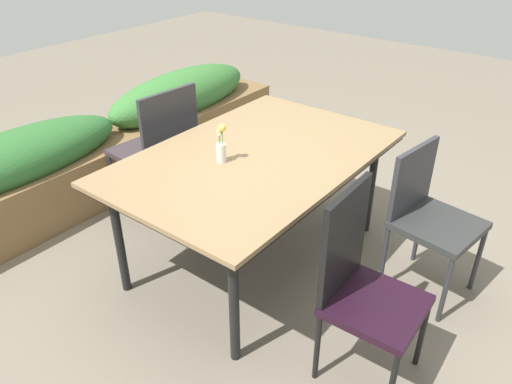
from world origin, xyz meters
TOP-DOWN VIEW (x-y plane):
  - ground_plane at (0.00, 0.00)m, footprint 12.00×12.00m
  - dining_table at (0.00, -0.00)m, footprint 1.73×1.13m
  - chair_far_side at (0.05, 0.91)m, footprint 0.53×0.53m
  - chair_near_left at (-0.39, -0.92)m, footprint 0.43×0.43m
  - chair_near_right at (0.40, -0.93)m, footprint 0.49×0.49m
  - flower_vase at (-0.19, 0.10)m, footprint 0.06×0.06m
  - planter_box at (0.12, 1.52)m, footprint 3.46×0.55m

SIDE VIEW (x-z plane):
  - ground_plane at x=0.00m, z-range 0.00..0.00m
  - planter_box at x=0.12m, z-range -0.02..0.73m
  - chair_near_right at x=0.40m, z-range 0.07..0.95m
  - chair_near_left at x=-0.39m, z-range 0.04..1.03m
  - chair_far_side at x=0.05m, z-range 0.06..1.02m
  - dining_table at x=0.00m, z-range 0.32..1.08m
  - flower_vase at x=-0.19m, z-range 0.74..0.98m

